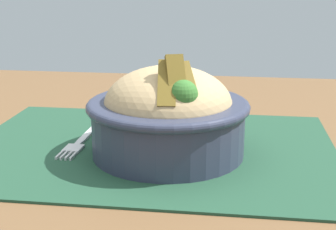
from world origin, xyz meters
name	(u,v)px	position (x,y,z in m)	size (l,w,h in m)	color
table	(129,186)	(0.00, 0.00, 0.66)	(1.19, 0.93, 0.73)	brown
placemat	(150,148)	(-0.03, 0.02, 0.73)	(0.48, 0.34, 0.00)	#1E422D
bowl	(168,115)	(-0.06, 0.04, 0.78)	(0.22, 0.22, 0.13)	#2D3347
fork	(80,142)	(0.06, 0.02, 0.73)	(0.02, 0.14, 0.00)	silver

